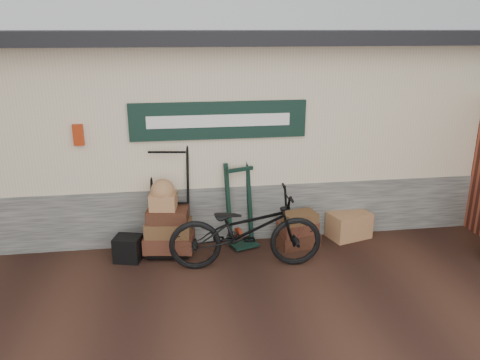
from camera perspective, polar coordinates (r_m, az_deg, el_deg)
name	(u,v)px	position (r m, az deg, el deg)	size (l,w,h in m)	color
ground	(249,270)	(6.69, 1.13, -10.89)	(80.00, 80.00, 0.00)	black
station_building	(225,120)	(8.72, -1.82, 7.30)	(14.40, 4.10, 3.20)	#4C4C47
porter_trolley	(169,195)	(7.04, -8.65, -1.80)	(0.87, 0.66, 1.75)	black
green_barrow	(240,205)	(7.18, 0.04, -3.07)	(0.47, 0.40, 1.30)	black
suitcase_stack	(298,229)	(7.32, 7.05, -5.95)	(0.62, 0.39, 0.55)	#3B1E13
wicker_hamper	(349,225)	(7.78, 13.15, -5.36)	(0.64, 0.42, 0.42)	#98653C
black_trunk	(128,248)	(7.06, -13.48, -8.12)	(0.37, 0.32, 0.37)	black
bicycle	(246,226)	(6.52, 0.71, -5.59)	(2.15, 0.75, 1.25)	black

